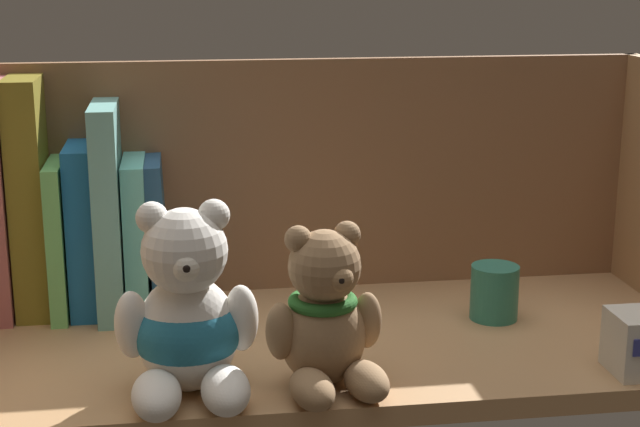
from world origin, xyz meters
TOP-DOWN VIEW (x-y plane):
  - shelf_board at (0.00, 0.00)cm, footprint 75.24×31.46cm
  - shelf_back_panel at (0.00, 16.33)cm, footprint 77.64×1.20cm
  - book_2 at (-28.20, 12.45)cm, footprint 3.42×9.35cm
  - book_3 at (-25.45, 12.45)cm, footprint 1.68×12.14cm
  - book_4 at (-23.08, 12.45)cm, footprint 2.66×10.58cm
  - book_5 at (-20.23, 12.45)cm, footprint 2.64×14.61cm
  - book_6 at (-17.57, 12.45)cm, footprint 2.28×12.28cm
  - book_7 at (-15.35, 12.45)cm, footprint 2.31×10.26cm
  - teddy_bear_larger at (-12.69, -10.38)cm, footprint 12.28×12.79cm
  - teddy_bear_smaller at (-0.87, -10.99)cm, footprint 10.85×11.30cm
  - pillar_candle at (18.94, 3.05)cm, footprint 4.95×4.95cm

SIDE VIEW (x-z plane):
  - shelf_board at x=0.00cm, z-range 0.00..2.00cm
  - pillar_candle at x=18.94cm, z-range 2.00..7.70cm
  - teddy_bear_smaller at x=-0.87cm, z-range 0.93..15.53cm
  - teddy_bear_larger at x=-12.69cm, z-range 0.19..17.08cm
  - book_7 at x=-15.35cm, z-range 1.97..18.10cm
  - book_3 at x=-25.45cm, z-range 2.00..18.24cm
  - book_6 at x=-17.57cm, z-range 2.00..18.26cm
  - book_4 at x=-23.08cm, z-range 2.00..19.83cm
  - book_5 at x=-20.23cm, z-range 2.00..24.15cm
  - shelf_back_panel at x=0.00cm, z-range 0.00..27.79cm
  - book_2 at x=-28.20cm, z-range 2.00..26.79cm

